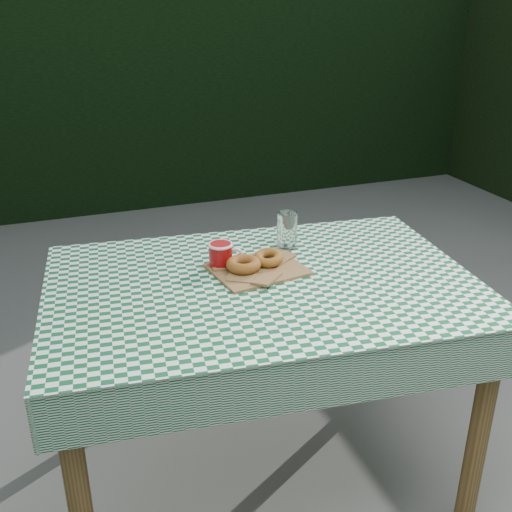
{
  "coord_description": "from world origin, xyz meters",
  "views": [
    {
      "loc": [
        -0.64,
        -1.58,
        1.55
      ],
      "look_at": [
        -0.04,
        0.04,
        0.79
      ],
      "focal_mm": 42.5,
      "sensor_mm": 36.0,
      "label": 1
    }
  ],
  "objects": [
    {
      "name": "ground",
      "position": [
        0.0,
        0.0,
        0.0
      ],
      "size": [
        60.0,
        60.0,
        0.0
      ],
      "primitive_type": "plane",
      "color": "#585953",
      "rests_on": "ground"
    },
    {
      "name": "hedge_north",
      "position": [
        0.0,
        3.2,
        0.9
      ],
      "size": [
        7.0,
        0.7,
        1.8
      ],
      "primitive_type": "cube",
      "color": "black",
      "rests_on": "ground"
    },
    {
      "name": "table",
      "position": [
        -0.06,
        -0.08,
        0.38
      ],
      "size": [
        1.32,
        0.96,
        0.75
      ],
      "primitive_type": "cube",
      "rotation": [
        0.0,
        0.0,
        -0.11
      ],
      "color": "brown",
      "rests_on": "ground"
    },
    {
      "name": "tablecloth",
      "position": [
        -0.06,
        -0.08,
        0.75
      ],
      "size": [
        1.35,
        0.98,
        0.01
      ],
      "primitive_type": "cube",
      "rotation": [
        0.0,
        0.0,
        -0.11
      ],
      "color": "#0C4F27",
      "rests_on": "table"
    },
    {
      "name": "paper_bag",
      "position": [
        -0.05,
        -0.0,
        0.76
      ],
      "size": [
        0.3,
        0.26,
        0.01
      ],
      "primitive_type": "cube",
      "rotation": [
        0.0,
        0.0,
        0.15
      ],
      "color": "#9B6F43",
      "rests_on": "tablecloth"
    },
    {
      "name": "bagel_front",
      "position": [
        -0.1,
        -0.01,
        0.79
      ],
      "size": [
        0.13,
        0.13,
        0.03
      ],
      "primitive_type": "torus",
      "rotation": [
        0.0,
        0.0,
        -0.23
      ],
      "color": "brown",
      "rests_on": "paper_bag"
    },
    {
      "name": "bagel_back",
      "position": [
        -0.01,
        0.02,
        0.78
      ],
      "size": [
        0.13,
        0.13,
        0.03
      ],
      "primitive_type": "torus",
      "rotation": [
        0.0,
        0.0,
        -0.73
      ],
      "color": "#96631F",
      "rests_on": "paper_bag"
    },
    {
      "name": "coffee_mug",
      "position": [
        -0.15,
        0.06,
        0.8
      ],
      "size": [
        0.18,
        0.18,
        0.08
      ],
      "primitive_type": null,
      "rotation": [
        0.0,
        0.0,
        -0.28
      ],
      "color": "#96090A",
      "rests_on": "tablecloth"
    },
    {
      "name": "drinking_glass",
      "position": [
        0.1,
        0.14,
        0.82
      ],
      "size": [
        0.08,
        0.08,
        0.12
      ],
      "primitive_type": "cylinder",
      "rotation": [
        0.0,
        0.0,
        -0.24
      ],
      "color": "white",
      "rests_on": "tablecloth"
    }
  ]
}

